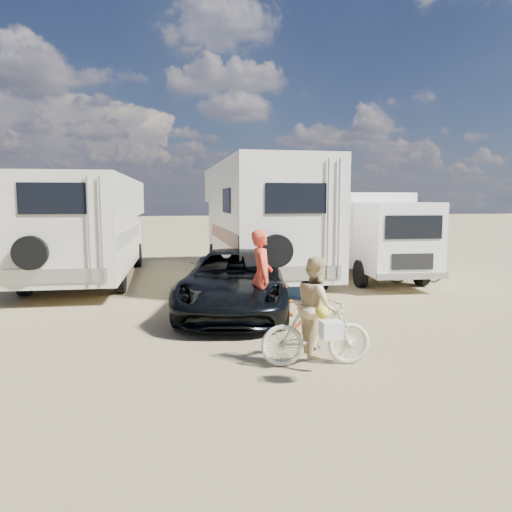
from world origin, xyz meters
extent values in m
plane|color=#97845A|center=(0.00, 0.00, 0.00)|extent=(140.00, 140.00, 0.00)
imported|color=black|center=(-1.46, 2.09, 0.70)|extent=(3.42, 5.46, 1.41)
imported|color=#D4471B|center=(-1.20, 0.48, 0.46)|extent=(1.82, 0.88, 0.92)
imported|color=beige|center=(-0.84, -1.75, 0.51)|extent=(1.75, 0.65, 1.03)
imported|color=#DF402C|center=(-1.20, 0.48, 0.90)|extent=(0.53, 0.72, 1.80)
imported|color=tan|center=(-0.84, -1.75, 0.76)|extent=(0.65, 0.79, 1.52)
imported|color=#292B29|center=(4.63, 4.73, 0.47)|extent=(1.84, 0.82, 0.93)
cube|color=navy|center=(0.23, 3.30, 0.21)|extent=(0.60, 0.51, 0.42)
cube|color=olive|center=(-0.14, 3.23, 0.16)|extent=(0.51, 0.51, 0.32)
camera|label=1|loc=(-3.24, -8.60, 2.55)|focal=33.71mm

